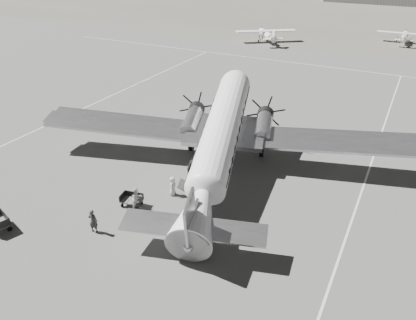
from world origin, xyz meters
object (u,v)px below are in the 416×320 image
object	(u,v)px
dc3_airliner	(220,140)
passenger	(173,186)
light_plane_left	(267,36)
ground_crew	(93,221)
baggage_cart_near	(132,200)
ramp_agent	(137,199)
light_plane_right	(404,38)

from	to	relation	value
dc3_airliner	passenger	bearing A→B (deg)	-128.11
light_plane_left	dc3_airliner	bearing A→B (deg)	-109.99
dc3_airliner	ground_crew	distance (m)	11.09
dc3_airliner	baggage_cart_near	bearing A→B (deg)	-133.72
baggage_cart_near	ramp_agent	xyz separation A→B (m)	(0.65, -0.20, 0.42)
ramp_agent	dc3_airliner	bearing A→B (deg)	-5.75
light_plane_right	ground_crew	world-z (taller)	light_plane_right
dc3_airliner	light_plane_right	size ratio (longest dim) A/B	3.22
light_plane_left	baggage_cart_near	world-z (taller)	light_plane_left
light_plane_left	passenger	bearing A→B (deg)	-113.05
baggage_cart_near	ground_crew	xyz separation A→B (m)	(-0.38, -3.42, 0.38)
light_plane_left	light_plane_right	xyz separation A→B (m)	(22.33, 10.57, -0.16)
ramp_agent	baggage_cart_near	bearing A→B (deg)	89.68
ramp_agent	passenger	distance (m)	2.92
light_plane_left	ground_crew	distance (m)	57.72
baggage_cart_near	ramp_agent	bearing A→B (deg)	-26.64
dc3_airliner	light_plane_left	world-z (taller)	dc3_airliner
passenger	ramp_agent	bearing A→B (deg)	141.51
ground_crew	light_plane_right	bearing A→B (deg)	-115.97
dc3_airliner	light_plane_left	distance (m)	48.67
light_plane_left	passenger	world-z (taller)	light_plane_left
light_plane_left	ground_crew	xyz separation A→B (m)	(9.46, -56.94, -0.35)
dc3_airliner	ground_crew	world-z (taller)	dc3_airliner
dc3_airliner	light_plane_left	size ratio (longest dim) A/B	2.79
light_plane_left	baggage_cart_near	distance (m)	54.42
baggage_cart_near	ground_crew	world-z (taller)	ground_crew
ramp_agent	passenger	bearing A→B (deg)	-6.60
passenger	baggage_cart_near	bearing A→B (deg)	128.87
ramp_agent	passenger	xyz separation A→B (m)	(1.15, 2.68, -0.13)
ramp_agent	light_plane_right	bearing A→B (deg)	6.10
light_plane_right	passenger	distance (m)	62.52
light_plane_right	passenger	world-z (taller)	light_plane_right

